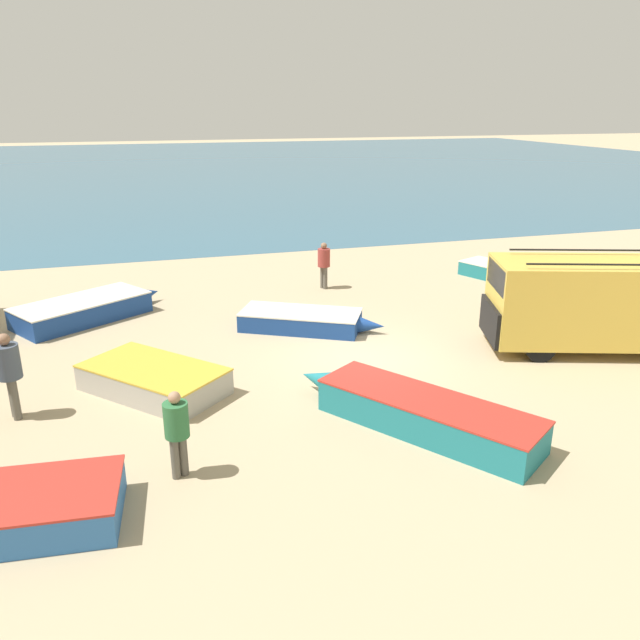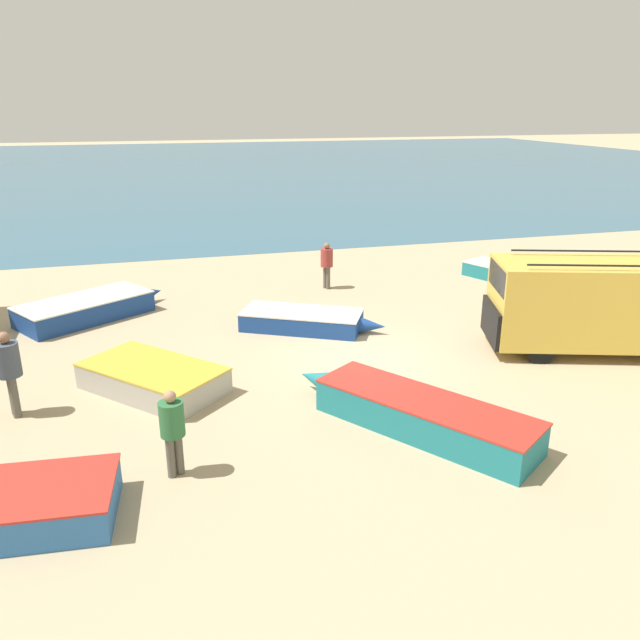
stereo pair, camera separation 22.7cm
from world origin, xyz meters
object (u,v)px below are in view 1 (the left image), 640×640
parked_van (599,302)px  fisherman_0 (9,368)px  fisherman_1 (324,261)px  fishing_rowboat_0 (523,277)px  fishing_rowboat_5 (150,378)px  fishing_rowboat_1 (417,411)px  fisherman_2 (177,427)px  fishing_rowboat_2 (305,320)px  fishing_rowboat_4 (86,309)px

parked_van → fisherman_0: (-13.78, 0.18, -0.20)m
fisherman_0 → parked_van: bearing=-19.2°
fisherman_0 → fisherman_1: 11.29m
parked_van → fisherman_1: size_ratio=3.63×
fishing_rowboat_0 → fishing_rowboat_5: bearing=-92.0°
fishing_rowboat_1 → fishing_rowboat_5: 5.91m
fishing_rowboat_0 → fisherman_2: bearing=-78.8°
fishing_rowboat_5 → fisherman_2: 3.70m
fisherman_0 → fisherman_1: (8.70, 7.19, -0.13)m
fishing_rowboat_2 → fisherman_2: 7.66m
parked_van → fisherman_1: 8.96m
fisherman_1 → fisherman_0: bearing=-161.9°
parked_van → fishing_rowboat_1: size_ratio=1.17×
fishing_rowboat_4 → fisherman_2: 9.41m
fishing_rowboat_0 → fisherman_1: size_ratio=3.27×
fishing_rowboat_5 → fisherman_0: bearing=58.7°
fisherman_1 → parked_van: bearing=-76.9°
fishing_rowboat_0 → fisherman_2: (-12.54, -8.75, 0.69)m
fishing_rowboat_4 → fishing_rowboat_5: (1.63, -5.55, -0.02)m
parked_van → fishing_rowboat_5: 11.18m
fisherman_2 → fishing_rowboat_5: bearing=-19.9°
fishing_rowboat_4 → fisherman_0: size_ratio=2.42×
fishing_rowboat_1 → fishing_rowboat_2: 6.11m
fishing_rowboat_2 → fishing_rowboat_0: bearing=42.9°
fishing_rowboat_0 → fisherman_2: 15.31m
fisherman_0 → fishing_rowboat_2: bearing=7.5°
fishing_rowboat_4 → fishing_rowboat_0: bearing=-34.5°
fishing_rowboat_2 → fisherman_0: size_ratio=2.20×
fishing_rowboat_4 → fisherman_2: fisherman_2 is taller
fisherman_0 → fishing_rowboat_5: bearing=-7.2°
fisherman_1 → fisherman_2: size_ratio=1.01×
fishing_rowboat_5 → fisherman_0: size_ratio=1.96×
parked_van → fishing_rowboat_5: parked_van is taller
fishing_rowboat_2 → fisherman_1: size_ratio=2.50×
fishing_rowboat_0 → fishing_rowboat_2: (-8.57, -2.24, -0.00)m
fisherman_0 → fisherman_2: size_ratio=1.14×
fishing_rowboat_4 → fisherman_2: (1.99, -9.18, 0.64)m
parked_van → fisherman_2: size_ratio=3.65×
fishing_rowboat_1 → fishing_rowboat_2: fishing_rowboat_1 is taller
fisherman_2 → fisherman_1: bearing=-54.3°
fishing_rowboat_0 → fisherman_0: (-15.57, -5.65, 0.83)m
fisherman_0 → fisherman_1: bearing=21.1°
parked_van → fisherman_0: size_ratio=3.20×
parked_van → fishing_rowboat_1: (-6.15, -2.49, -0.95)m
fishing_rowboat_2 → parked_van: bearing=0.4°
fishing_rowboat_5 → fisherman_1: bearing=-84.7°
fishing_rowboat_0 → fishing_rowboat_5: (-12.90, -5.12, 0.04)m
parked_van → fishing_rowboat_1: parked_van is taller
fishing_rowboat_0 → fishing_rowboat_2: bearing=-99.0°
parked_van → fishing_rowboat_0: size_ratio=1.11×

